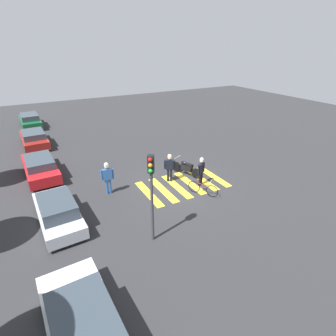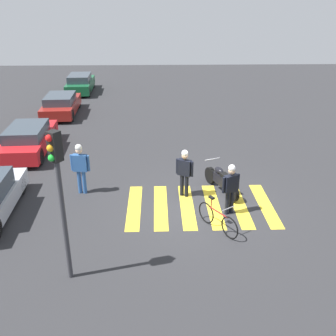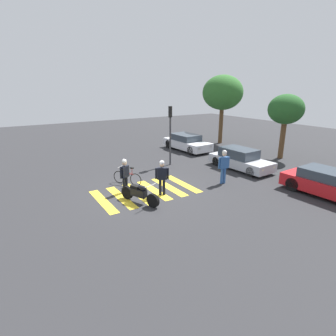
{
  "view_description": "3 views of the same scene",
  "coord_description": "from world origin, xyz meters",
  "px_view_note": "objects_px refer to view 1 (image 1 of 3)",
  "views": [
    {
      "loc": [
        -11.87,
        7.49,
        7.67
      ],
      "look_at": [
        0.39,
        0.81,
        1.11
      ],
      "focal_mm": 28.59,
      "sensor_mm": 36.0,
      "label": 1
    },
    {
      "loc": [
        -11.63,
        1.45,
        6.57
      ],
      "look_at": [
        0.88,
        1.07,
        1.05
      ],
      "focal_mm": 41.68,
      "sensor_mm": 36.0,
      "label": 2
    },
    {
      "loc": [
        11.44,
        -5.78,
        5.13
      ],
      "look_at": [
        0.1,
        1.26,
        1.09
      ],
      "focal_mm": 28.9,
      "sensor_mm": 36.0,
      "label": 3
    }
  ],
  "objects_px": {
    "leaning_bicycle": "(203,188)",
    "officer_on_foot": "(170,166)",
    "car_green_compact": "(30,121)",
    "car_maroon_wagon": "(34,138)",
    "car_silver_sedan": "(58,212)",
    "traffic_light_pole": "(151,185)",
    "pedestrian_bystander": "(107,176)",
    "officer_by_motorcycle": "(201,169)",
    "car_red_convertible": "(40,167)",
    "police_motorcycle": "(186,168)",
    "car_white_van": "(84,326)"
  },
  "relations": [
    {
      "from": "car_maroon_wagon",
      "to": "officer_on_foot",
      "type": "bearing_deg",
      "value": -148.08
    },
    {
      "from": "police_motorcycle",
      "to": "car_red_convertible",
      "type": "distance_m",
      "value": 9.17
    },
    {
      "from": "car_maroon_wagon",
      "to": "traffic_light_pole",
      "type": "xyz_separation_m",
      "value": [
        -15.06,
        -3.47,
        2.03
      ]
    },
    {
      "from": "leaning_bicycle",
      "to": "car_silver_sedan",
      "type": "xyz_separation_m",
      "value": [
        1.08,
        7.39,
        0.24
      ]
    },
    {
      "from": "car_red_convertible",
      "to": "traffic_light_pole",
      "type": "xyz_separation_m",
      "value": [
        -8.84,
        -3.57,
        2.01
      ]
    },
    {
      "from": "car_maroon_wagon",
      "to": "car_green_compact",
      "type": "height_order",
      "value": "car_green_compact"
    },
    {
      "from": "leaning_bicycle",
      "to": "pedestrian_bystander",
      "type": "xyz_separation_m",
      "value": [
        2.6,
        4.54,
        0.72
      ]
    },
    {
      "from": "car_green_compact",
      "to": "officer_on_foot",
      "type": "bearing_deg",
      "value": -158.55
    },
    {
      "from": "car_maroon_wagon",
      "to": "traffic_light_pole",
      "type": "distance_m",
      "value": 15.58
    },
    {
      "from": "police_motorcycle",
      "to": "car_white_van",
      "type": "distance_m",
      "value": 11.13
    },
    {
      "from": "officer_on_foot",
      "to": "pedestrian_bystander",
      "type": "height_order",
      "value": "pedestrian_bystander"
    },
    {
      "from": "officer_on_foot",
      "to": "officer_by_motorcycle",
      "type": "distance_m",
      "value": 1.88
    },
    {
      "from": "car_maroon_wagon",
      "to": "car_red_convertible",
      "type": "bearing_deg",
      "value": 179.09
    },
    {
      "from": "car_green_compact",
      "to": "officer_by_motorcycle",
      "type": "bearing_deg",
      "value": -156.11
    },
    {
      "from": "leaning_bicycle",
      "to": "traffic_light_pole",
      "type": "bearing_deg",
      "value": 117.16
    },
    {
      "from": "police_motorcycle",
      "to": "traffic_light_pole",
      "type": "relative_size",
      "value": 0.54
    },
    {
      "from": "officer_on_foot",
      "to": "pedestrian_bystander",
      "type": "xyz_separation_m",
      "value": [
        0.35,
        3.68,
        0.09
      ]
    },
    {
      "from": "officer_by_motorcycle",
      "to": "car_silver_sedan",
      "type": "xyz_separation_m",
      "value": [
        0.09,
        7.93,
        -0.38
      ]
    },
    {
      "from": "traffic_light_pole",
      "to": "car_silver_sedan",
      "type": "bearing_deg",
      "value": 46.44
    },
    {
      "from": "leaning_bicycle",
      "to": "officer_on_foot",
      "type": "bearing_deg",
      "value": 20.79
    },
    {
      "from": "car_maroon_wagon",
      "to": "pedestrian_bystander",
      "type": "bearing_deg",
      "value": -163.89
    },
    {
      "from": "car_red_convertible",
      "to": "car_green_compact",
      "type": "bearing_deg",
      "value": -0.91
    },
    {
      "from": "leaning_bicycle",
      "to": "car_maroon_wagon",
      "type": "bearing_deg",
      "value": 30.14
    },
    {
      "from": "car_red_convertible",
      "to": "traffic_light_pole",
      "type": "distance_m",
      "value": 9.74
    },
    {
      "from": "leaning_bicycle",
      "to": "car_red_convertible",
      "type": "relative_size",
      "value": 0.32
    },
    {
      "from": "officer_by_motorcycle",
      "to": "pedestrian_bystander",
      "type": "height_order",
      "value": "pedestrian_bystander"
    },
    {
      "from": "officer_by_motorcycle",
      "to": "car_green_compact",
      "type": "xyz_separation_m",
      "value": [
        18.01,
        7.98,
        -0.35
      ]
    },
    {
      "from": "police_motorcycle",
      "to": "leaning_bicycle",
      "type": "xyz_separation_m",
      "value": [
        -2.54,
        0.51,
        -0.07
      ]
    },
    {
      "from": "car_maroon_wagon",
      "to": "police_motorcycle",
      "type": "bearing_deg",
      "value": -142.36
    },
    {
      "from": "pedestrian_bystander",
      "to": "car_red_convertible",
      "type": "distance_m",
      "value": 5.2
    },
    {
      "from": "officer_on_foot",
      "to": "car_maroon_wagon",
      "type": "bearing_deg",
      "value": 31.92
    },
    {
      "from": "pedestrian_bystander",
      "to": "car_maroon_wagon",
      "type": "bearing_deg",
      "value": 16.11
    },
    {
      "from": "car_silver_sedan",
      "to": "car_red_convertible",
      "type": "xyz_separation_m",
      "value": [
        5.68,
        0.24,
        0.01
      ]
    },
    {
      "from": "officer_by_motorcycle",
      "to": "car_maroon_wagon",
      "type": "relative_size",
      "value": 0.39
    },
    {
      "from": "car_silver_sedan",
      "to": "pedestrian_bystander",
      "type": "bearing_deg",
      "value": -61.97
    },
    {
      "from": "police_motorcycle",
      "to": "car_white_van",
      "type": "relative_size",
      "value": 0.46
    },
    {
      "from": "pedestrian_bystander",
      "to": "car_green_compact",
      "type": "height_order",
      "value": "pedestrian_bystander"
    },
    {
      "from": "car_silver_sedan",
      "to": "officer_on_foot",
      "type": "bearing_deg",
      "value": -79.82
    },
    {
      "from": "pedestrian_bystander",
      "to": "traffic_light_pole",
      "type": "distance_m",
      "value": 4.95
    },
    {
      "from": "leaning_bicycle",
      "to": "officer_by_motorcycle",
      "type": "bearing_deg",
      "value": -28.7
    },
    {
      "from": "police_motorcycle",
      "to": "car_green_compact",
      "type": "height_order",
      "value": "car_green_compact"
    },
    {
      "from": "police_motorcycle",
      "to": "car_maroon_wagon",
      "type": "relative_size",
      "value": 0.47
    },
    {
      "from": "car_silver_sedan",
      "to": "traffic_light_pole",
      "type": "relative_size",
      "value": 1.1
    },
    {
      "from": "officer_on_foot",
      "to": "car_silver_sedan",
      "type": "height_order",
      "value": "officer_on_foot"
    },
    {
      "from": "officer_on_foot",
      "to": "officer_by_motorcycle",
      "type": "bearing_deg",
      "value": -132.09
    },
    {
      "from": "leaning_bicycle",
      "to": "pedestrian_bystander",
      "type": "relative_size",
      "value": 0.79
    },
    {
      "from": "leaning_bicycle",
      "to": "car_silver_sedan",
      "type": "height_order",
      "value": "car_silver_sedan"
    },
    {
      "from": "officer_by_motorcycle",
      "to": "pedestrian_bystander",
      "type": "relative_size",
      "value": 0.92
    },
    {
      "from": "leaning_bicycle",
      "to": "car_green_compact",
      "type": "relative_size",
      "value": 0.33
    },
    {
      "from": "officer_on_foot",
      "to": "car_green_compact",
      "type": "xyz_separation_m",
      "value": [
        16.74,
        6.58,
        -0.37
      ]
    }
  ]
}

